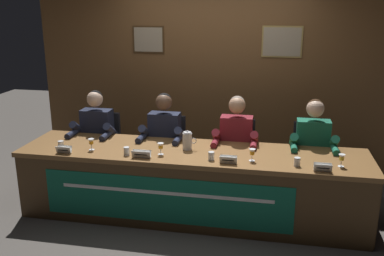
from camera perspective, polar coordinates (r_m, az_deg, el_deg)
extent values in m
plane|color=#4C4742|center=(4.83, 0.00, -11.33)|extent=(12.00, 12.00, 0.00)
cube|color=brown|center=(5.88, 2.88, 7.11)|extent=(4.87, 0.12, 2.60)
cube|color=#4C3319|center=(5.95, -5.80, 11.60)|extent=(0.43, 0.02, 0.36)
cube|color=tan|center=(5.94, -5.83, 11.59)|extent=(0.39, 0.01, 0.32)
cube|color=tan|center=(5.71, 11.86, 11.14)|extent=(0.51, 0.02, 0.40)
cube|color=tan|center=(5.69, 11.86, 11.13)|extent=(0.47, 0.01, 0.36)
cube|color=brown|center=(4.54, 0.00, -3.33)|extent=(3.67, 0.84, 0.05)
cube|color=#4C341B|center=(4.33, -1.02, -9.71)|extent=(3.61, 0.04, 0.69)
cube|color=#4C341B|center=(5.29, -19.47, -5.67)|extent=(0.08, 0.76, 0.69)
cube|color=#4C341B|center=(4.71, 22.12, -8.71)|extent=(0.08, 0.76, 0.69)
cube|color=#14664C|center=(4.35, -3.65, -9.60)|extent=(2.53, 0.01, 0.48)
cube|color=white|center=(4.31, -3.69, -8.62)|extent=(2.15, 0.00, 0.04)
cylinder|color=black|center=(5.62, -11.85, -7.42)|extent=(0.44, 0.44, 0.02)
cylinder|color=black|center=(5.53, -11.98, -5.30)|extent=(0.05, 0.05, 0.42)
cube|color=#232328|center=(5.46, -12.12, -3.09)|extent=(0.44, 0.44, 0.03)
cube|color=#232328|center=(5.56, -11.47, -0.14)|extent=(0.40, 0.05, 0.44)
cylinder|color=black|center=(5.28, -14.45, -6.53)|extent=(0.10, 0.10, 0.48)
cylinder|color=black|center=(5.20, -12.44, -6.75)|extent=(0.10, 0.10, 0.48)
cylinder|color=black|center=(5.30, -13.99, -3.05)|extent=(0.13, 0.34, 0.13)
cylinder|color=black|center=(5.22, -11.99, -3.21)|extent=(0.13, 0.34, 0.13)
cube|color=#1E2338|center=(5.34, -12.44, -0.11)|extent=(0.36, 0.20, 0.48)
sphere|color=beige|center=(5.23, -12.77, 3.77)|extent=(0.19, 0.19, 0.19)
sphere|color=black|center=(5.24, -12.72, 3.97)|extent=(0.17, 0.17, 0.17)
cylinder|color=#1E2338|center=(5.33, -14.94, -0.08)|extent=(0.09, 0.30, 0.25)
cylinder|color=#1E2338|center=(5.17, -10.74, -0.33)|extent=(0.09, 0.30, 0.25)
cylinder|color=#1E2338|center=(5.20, -15.68, -0.75)|extent=(0.07, 0.24, 0.07)
cylinder|color=#1E2338|center=(5.03, -11.39, -1.04)|extent=(0.07, 0.24, 0.07)
cube|color=white|center=(4.63, -16.74, -2.83)|extent=(0.16, 0.03, 0.08)
cube|color=white|center=(4.66, -16.55, -2.70)|extent=(0.16, 0.03, 0.08)
cube|color=black|center=(4.62, -16.76, -2.84)|extent=(0.11, 0.01, 0.01)
cylinder|color=white|center=(4.68, -13.17, -2.83)|extent=(0.06, 0.06, 0.00)
cylinder|color=white|center=(4.67, -13.19, -2.48)|extent=(0.01, 0.01, 0.05)
cone|color=white|center=(4.65, -13.24, -1.79)|extent=(0.06, 0.06, 0.06)
cylinder|color=orange|center=(4.65, -13.23, -1.86)|extent=(0.04, 0.04, 0.04)
cylinder|color=silver|center=(4.80, -17.00, -2.14)|extent=(0.06, 0.06, 0.08)
cylinder|color=silver|center=(4.80, -16.99, -2.33)|extent=(0.05, 0.05, 0.05)
cylinder|color=black|center=(5.37, -3.41, -8.26)|extent=(0.44, 0.44, 0.02)
cylinder|color=black|center=(5.28, -3.45, -6.05)|extent=(0.05, 0.05, 0.42)
cube|color=#232328|center=(5.19, -3.49, -3.75)|extent=(0.44, 0.44, 0.03)
cube|color=#232328|center=(5.30, -3.00, -0.63)|extent=(0.40, 0.05, 0.44)
cylinder|color=black|center=(4.99, -5.57, -7.43)|extent=(0.10, 0.10, 0.48)
cylinder|color=black|center=(4.94, -3.32, -7.63)|extent=(0.10, 0.10, 0.48)
cylinder|color=black|center=(5.02, -5.18, -3.74)|extent=(0.13, 0.34, 0.13)
cylinder|color=black|center=(4.97, -2.95, -3.90)|extent=(0.13, 0.34, 0.13)
cube|color=#1E2338|center=(5.07, -3.63, -0.62)|extent=(0.36, 0.20, 0.48)
sphere|color=brown|center=(4.95, -3.77, 3.46)|extent=(0.19, 0.19, 0.19)
sphere|color=black|center=(4.97, -3.73, 3.67)|extent=(0.17, 0.17, 0.17)
cylinder|color=#1E2338|center=(5.03, -6.24, -0.60)|extent=(0.09, 0.30, 0.25)
cylinder|color=#1E2338|center=(4.92, -1.56, -0.87)|extent=(0.09, 0.30, 0.25)
cylinder|color=#1E2338|center=(4.89, -6.78, -1.33)|extent=(0.07, 0.24, 0.07)
cylinder|color=#1E2338|center=(4.78, -1.97, -1.63)|extent=(0.07, 0.24, 0.07)
cube|color=white|center=(4.33, -6.82, -3.54)|extent=(0.19, 0.03, 0.08)
cube|color=white|center=(4.36, -6.68, -3.39)|extent=(0.19, 0.03, 0.08)
cube|color=black|center=(4.33, -6.83, -3.55)|extent=(0.14, 0.01, 0.01)
cylinder|color=white|center=(4.43, -4.17, -3.51)|extent=(0.06, 0.06, 0.00)
cylinder|color=white|center=(4.42, -4.18, -3.15)|extent=(0.01, 0.01, 0.05)
cone|color=white|center=(4.41, -4.19, -2.41)|extent=(0.06, 0.06, 0.06)
cylinder|color=orange|center=(4.41, -4.19, -2.49)|extent=(0.04, 0.04, 0.04)
cylinder|color=silver|center=(4.45, -8.68, -3.05)|extent=(0.06, 0.06, 0.08)
cylinder|color=silver|center=(4.45, -8.67, -3.25)|extent=(0.05, 0.05, 0.05)
cylinder|color=black|center=(5.24, 5.69, -8.96)|extent=(0.44, 0.44, 0.02)
cylinder|color=black|center=(5.15, 5.76, -6.71)|extent=(0.05, 0.05, 0.42)
cube|color=#232328|center=(5.06, 5.83, -4.36)|extent=(0.44, 0.44, 0.03)
cube|color=#232328|center=(5.17, 6.11, -1.15)|extent=(0.40, 0.05, 0.44)
cylinder|color=black|center=(4.83, 4.17, -8.21)|extent=(0.10, 0.10, 0.48)
cylinder|color=black|center=(4.82, 6.56, -8.37)|extent=(0.10, 0.10, 0.48)
cylinder|color=black|center=(4.86, 4.46, -4.39)|extent=(0.13, 0.34, 0.13)
cylinder|color=black|center=(4.85, 6.81, -4.53)|extent=(0.13, 0.34, 0.13)
cube|color=maroon|center=(4.93, 5.90, -1.16)|extent=(0.36, 0.20, 0.48)
sphere|color=tan|center=(4.81, 6.01, 3.02)|extent=(0.19, 0.19, 0.19)
sphere|color=gray|center=(4.83, 6.03, 3.24)|extent=(0.17, 0.17, 0.17)
cylinder|color=maroon|center=(4.85, 3.33, -1.15)|extent=(0.09, 0.30, 0.25)
cylinder|color=maroon|center=(4.82, 8.28, -1.43)|extent=(0.09, 0.30, 0.25)
cylinder|color=maroon|center=(4.71, 3.06, -1.93)|extent=(0.07, 0.24, 0.07)
cylinder|color=maroon|center=(4.67, 8.17, -2.22)|extent=(0.07, 0.24, 0.07)
cube|color=white|center=(4.17, 4.82, -4.29)|extent=(0.17, 0.03, 0.08)
cube|color=white|center=(4.20, 4.87, -4.13)|extent=(0.17, 0.03, 0.08)
cube|color=black|center=(4.17, 4.81, -4.31)|extent=(0.12, 0.01, 0.01)
cylinder|color=white|center=(4.29, 7.95, -4.31)|extent=(0.06, 0.06, 0.00)
cylinder|color=white|center=(4.28, 7.97, -3.94)|extent=(0.01, 0.01, 0.05)
cone|color=white|center=(4.26, 8.00, -3.19)|extent=(0.06, 0.06, 0.06)
cylinder|color=orange|center=(4.26, 7.99, -3.27)|extent=(0.04, 0.04, 0.04)
cylinder|color=silver|center=(4.27, 2.57, -3.72)|extent=(0.06, 0.06, 0.08)
cylinder|color=silver|center=(4.27, 2.56, -3.93)|extent=(0.05, 0.05, 0.05)
cylinder|color=black|center=(5.24, 15.03, -9.45)|extent=(0.44, 0.44, 0.02)
cylinder|color=black|center=(5.15, 15.21, -7.21)|extent=(0.05, 0.05, 0.42)
cube|color=#232328|center=(5.07, 15.40, -4.86)|extent=(0.44, 0.44, 0.03)
cube|color=#232328|center=(5.18, 15.44, -1.65)|extent=(0.40, 0.05, 0.44)
cylinder|color=black|center=(4.82, 14.29, -8.77)|extent=(0.10, 0.10, 0.48)
cylinder|color=black|center=(4.84, 16.67, -8.86)|extent=(0.10, 0.10, 0.48)
cylinder|color=black|center=(4.85, 14.44, -4.94)|extent=(0.13, 0.34, 0.13)
cylinder|color=black|center=(4.87, 16.79, -5.04)|extent=(0.13, 0.34, 0.13)
cube|color=#196047|center=(4.94, 15.69, -1.69)|extent=(0.36, 0.20, 0.48)
sphere|color=beige|center=(4.82, 16.05, 2.48)|extent=(0.19, 0.19, 0.19)
sphere|color=#331E0F|center=(4.83, 16.05, 2.70)|extent=(0.17, 0.17, 0.17)
cylinder|color=#196047|center=(4.82, 13.31, -1.69)|extent=(0.09, 0.30, 0.25)
cylinder|color=#196047|center=(4.86, 18.25, -1.95)|extent=(0.09, 0.30, 0.25)
cylinder|color=#196047|center=(4.68, 13.36, -2.49)|extent=(0.07, 0.24, 0.07)
cylinder|color=#196047|center=(4.72, 18.46, -2.75)|extent=(0.07, 0.24, 0.07)
cube|color=white|center=(4.14, 16.99, -5.12)|extent=(0.16, 0.03, 0.08)
cube|color=white|center=(4.17, 16.95, -4.95)|extent=(0.16, 0.03, 0.08)
cube|color=black|center=(4.14, 17.00, -5.13)|extent=(0.11, 0.01, 0.01)
cylinder|color=white|center=(4.35, 19.15, -4.83)|extent=(0.06, 0.06, 0.00)
cylinder|color=white|center=(4.34, 19.18, -4.47)|extent=(0.01, 0.01, 0.05)
cone|color=white|center=(4.32, 19.26, -3.73)|extent=(0.06, 0.06, 0.06)
cylinder|color=yellow|center=(4.32, 19.25, -3.81)|extent=(0.04, 0.04, 0.04)
cylinder|color=silver|center=(4.23, 13.78, -4.38)|extent=(0.06, 0.06, 0.08)
cylinder|color=silver|center=(4.24, 13.76, -4.59)|extent=(0.05, 0.05, 0.05)
cylinder|color=silver|center=(4.55, -0.63, -1.76)|extent=(0.10, 0.10, 0.18)
cylinder|color=silver|center=(4.52, -0.63, -0.61)|extent=(0.08, 0.08, 0.01)
sphere|color=silver|center=(4.52, -0.63, -0.44)|extent=(0.02, 0.02, 0.02)
torus|color=silver|center=(4.54, 0.21, -1.71)|extent=(0.07, 0.01, 0.07)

